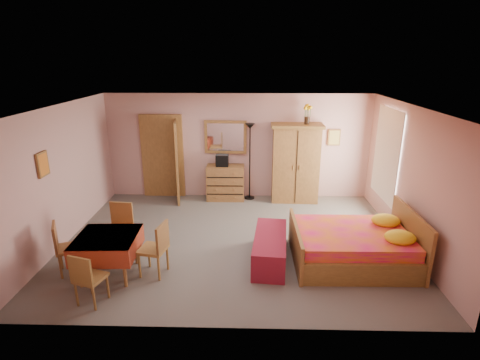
{
  "coord_description": "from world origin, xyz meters",
  "views": [
    {
      "loc": [
        0.28,
        -6.6,
        3.43
      ],
      "look_at": [
        0.1,
        0.3,
        1.15
      ],
      "focal_mm": 28.0,
      "sensor_mm": 36.0,
      "label": 1
    }
  ],
  "objects_px": {
    "sunflower_vase": "(307,114)",
    "chair_north": "(119,230)",
    "chair_east": "(153,249)",
    "stereo": "(222,160)",
    "wardrobe": "(295,163)",
    "chair_south": "(91,277)",
    "dining_table": "(109,256)",
    "bench": "(270,248)",
    "chair_west": "(70,247)",
    "bed": "(353,237)",
    "chest_of_drawers": "(226,183)",
    "wall_mirror": "(225,137)",
    "floor_lamp": "(250,162)"
  },
  "relations": [
    {
      "from": "sunflower_vase",
      "to": "chair_north",
      "type": "bearing_deg",
      "value": -142.99
    },
    {
      "from": "chair_north",
      "to": "chair_east",
      "type": "height_order",
      "value": "chair_north"
    },
    {
      "from": "stereo",
      "to": "sunflower_vase",
      "type": "height_order",
      "value": "sunflower_vase"
    },
    {
      "from": "wardrobe",
      "to": "chair_east",
      "type": "xyz_separation_m",
      "value": [
        -2.69,
        -3.42,
        -0.5
      ]
    },
    {
      "from": "chair_south",
      "to": "chair_north",
      "type": "relative_size",
      "value": 0.89
    },
    {
      "from": "dining_table",
      "to": "chair_north",
      "type": "bearing_deg",
      "value": 95.21
    },
    {
      "from": "sunflower_vase",
      "to": "bench",
      "type": "distance_m",
      "value": 3.67
    },
    {
      "from": "stereo",
      "to": "sunflower_vase",
      "type": "bearing_deg",
      "value": -0.18
    },
    {
      "from": "chair_west",
      "to": "stereo",
      "type": "bearing_deg",
      "value": 121.32
    },
    {
      "from": "bed",
      "to": "chair_east",
      "type": "distance_m",
      "value": 3.39
    },
    {
      "from": "chest_of_drawers",
      "to": "chair_west",
      "type": "xyz_separation_m",
      "value": [
        -2.36,
        -3.42,
        0.01
      ]
    },
    {
      "from": "dining_table",
      "to": "bench",
      "type": "bearing_deg",
      "value": 10.87
    },
    {
      "from": "stereo",
      "to": "chair_west",
      "type": "bearing_deg",
      "value": -123.76
    },
    {
      "from": "chair_east",
      "to": "chair_west",
      "type": "bearing_deg",
      "value": 101.04
    },
    {
      "from": "wall_mirror",
      "to": "chair_south",
      "type": "height_order",
      "value": "wall_mirror"
    },
    {
      "from": "chair_south",
      "to": "chair_west",
      "type": "relative_size",
      "value": 0.92
    },
    {
      "from": "chest_of_drawers",
      "to": "chair_south",
      "type": "bearing_deg",
      "value": -112.22
    },
    {
      "from": "sunflower_vase",
      "to": "chair_south",
      "type": "height_order",
      "value": "sunflower_vase"
    },
    {
      "from": "chest_of_drawers",
      "to": "stereo",
      "type": "bearing_deg",
      "value": -173.37
    },
    {
      "from": "sunflower_vase",
      "to": "bench",
      "type": "xyz_separation_m",
      "value": [
        -0.97,
        -2.97,
        -1.91
      ]
    },
    {
      "from": "bench",
      "to": "chair_east",
      "type": "distance_m",
      "value": 2.0
    },
    {
      "from": "chair_south",
      "to": "sunflower_vase",
      "type": "bearing_deg",
      "value": 66.47
    },
    {
      "from": "wall_mirror",
      "to": "chair_north",
      "type": "xyz_separation_m",
      "value": [
        -1.75,
        -3.01,
        -1.09
      ]
    },
    {
      "from": "stereo",
      "to": "floor_lamp",
      "type": "bearing_deg",
      "value": 6.32
    },
    {
      "from": "wardrobe",
      "to": "stereo",
      "type": "bearing_deg",
      "value": -179.09
    },
    {
      "from": "chair_south",
      "to": "chair_north",
      "type": "height_order",
      "value": "chair_north"
    },
    {
      "from": "sunflower_vase",
      "to": "bench",
      "type": "bearing_deg",
      "value": -108.1
    },
    {
      "from": "bench",
      "to": "dining_table",
      "type": "xyz_separation_m",
      "value": [
        -2.65,
        -0.51,
        0.11
      ]
    },
    {
      "from": "chair_south",
      "to": "bench",
      "type": "bearing_deg",
      "value": 42.18
    },
    {
      "from": "stereo",
      "to": "chair_east",
      "type": "height_order",
      "value": "stereo"
    },
    {
      "from": "chest_of_drawers",
      "to": "chair_north",
      "type": "bearing_deg",
      "value": -122.56
    },
    {
      "from": "chair_west",
      "to": "dining_table",
      "type": "bearing_deg",
      "value": 58.48
    },
    {
      "from": "bench",
      "to": "chest_of_drawers",
      "type": "bearing_deg",
      "value": 107.92
    },
    {
      "from": "sunflower_vase",
      "to": "bed",
      "type": "height_order",
      "value": "sunflower_vase"
    },
    {
      "from": "bench",
      "to": "chair_west",
      "type": "distance_m",
      "value": 3.36
    },
    {
      "from": "bed",
      "to": "chair_north",
      "type": "xyz_separation_m",
      "value": [
        -4.14,
        0.17,
        -0.01
      ]
    },
    {
      "from": "floor_lamp",
      "to": "chair_north",
      "type": "distance_m",
      "value": 3.74
    },
    {
      "from": "bench",
      "to": "wall_mirror",
      "type": "bearing_deg",
      "value": 106.81
    },
    {
      "from": "dining_table",
      "to": "chair_west",
      "type": "bearing_deg",
      "value": 173.41
    },
    {
      "from": "wardrobe",
      "to": "chair_west",
      "type": "height_order",
      "value": "wardrobe"
    },
    {
      "from": "bed",
      "to": "chair_east",
      "type": "bearing_deg",
      "value": -172.4
    },
    {
      "from": "dining_table",
      "to": "floor_lamp",
      "type": "bearing_deg",
      "value": 57.31
    },
    {
      "from": "sunflower_vase",
      "to": "dining_table",
      "type": "height_order",
      "value": "sunflower_vase"
    },
    {
      "from": "wall_mirror",
      "to": "stereo",
      "type": "bearing_deg",
      "value": -105.5
    },
    {
      "from": "wardrobe",
      "to": "chair_north",
      "type": "bearing_deg",
      "value": -139.86
    },
    {
      "from": "wardrobe",
      "to": "sunflower_vase",
      "type": "xyz_separation_m",
      "value": [
        0.22,
        0.01,
        1.19
      ]
    },
    {
      "from": "wardrobe",
      "to": "bed",
      "type": "xyz_separation_m",
      "value": [
        0.67,
        -2.94,
        -0.49
      ]
    },
    {
      "from": "floor_lamp",
      "to": "chair_south",
      "type": "relative_size",
      "value": 2.31
    },
    {
      "from": "floor_lamp",
      "to": "chair_west",
      "type": "distance_m",
      "value": 4.6
    },
    {
      "from": "wall_mirror",
      "to": "bench",
      "type": "bearing_deg",
      "value": -70.01
    }
  ]
}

